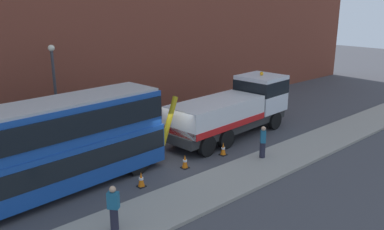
{
  "coord_description": "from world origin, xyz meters",
  "views": [
    {
      "loc": [
        -12.07,
        -15.57,
        8.07
      ],
      "look_at": [
        2.06,
        0.17,
        2.0
      ],
      "focal_mm": 37.18,
      "sensor_mm": 36.0,
      "label": 1
    }
  ],
  "objects": [
    {
      "name": "traffic_cone_midway",
      "position": [
        -0.01,
        -1.61,
        0.34
      ],
      "size": [
        0.36,
        0.36,
        0.72
      ],
      "color": "orange",
      "rests_on": "ground_plane"
    },
    {
      "name": "traffic_cone_near_bus",
      "position": [
        -2.84,
        -1.87,
        0.34
      ],
      "size": [
        0.36,
        0.36,
        0.72
      ],
      "color": "orange",
      "rests_on": "ground_plane"
    },
    {
      "name": "near_kerb",
      "position": [
        0.0,
        -4.2,
        0.07
      ],
      "size": [
        60.0,
        2.8,
        0.15
      ],
      "primitive_type": "cube",
      "color": "gray",
      "rests_on": "ground_plane"
    },
    {
      "name": "traffic_cone_near_truck",
      "position": [
        2.7,
        -1.66,
        0.34
      ],
      "size": [
        0.36,
        0.36,
        0.72
      ],
      "color": "orange",
      "rests_on": "ground_plane"
    },
    {
      "name": "recovery_tow_truck",
      "position": [
        5.63,
        0.2,
        1.76
      ],
      "size": [
        10.22,
        3.25,
        3.67
      ],
      "rotation": [
        0.0,
        0.0,
        0.07
      ],
      "color": "#2D2D2D",
      "rests_on": "ground_plane"
    },
    {
      "name": "double_decker_bus",
      "position": [
        -6.15,
        0.17,
        2.23
      ],
      "size": [
        11.16,
        3.3,
        4.06
      ],
      "rotation": [
        0.0,
        0.0,
        0.07
      ],
      "color": "#19479E",
      "rests_on": "ground_plane"
    },
    {
      "name": "building_facade",
      "position": [
        0.0,
        7.66,
        8.07
      ],
      "size": [
        60.0,
        1.5,
        16.0
      ],
      "color": "brown",
      "rests_on": "ground_plane"
    },
    {
      "name": "pedestrian_onlooker",
      "position": [
        -5.7,
        -4.32,
        0.99
      ],
      "size": [
        0.45,
        0.48,
        1.71
      ],
      "rotation": [
        0.0,
        0.0,
        0.67
      ],
      "color": "#232333",
      "rests_on": "near_kerb"
    },
    {
      "name": "ground_plane",
      "position": [
        0.0,
        0.0,
        0.0
      ],
      "size": [
        120.0,
        120.0,
        0.0
      ],
      "primitive_type": "plane",
      "color": "#424247"
    },
    {
      "name": "street_lamp",
      "position": [
        -3.35,
        5.46,
        3.47
      ],
      "size": [
        0.36,
        0.36,
        5.83
      ],
      "color": "#38383D",
      "rests_on": "ground_plane"
    },
    {
      "name": "pedestrian_bystander",
      "position": [
        3.71,
        -3.53,
        0.99
      ],
      "size": [
        0.47,
        0.47,
        1.71
      ],
      "rotation": [
        0.0,
        0.0,
        2.36
      ],
      "color": "#232333",
      "rests_on": "near_kerb"
    }
  ]
}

